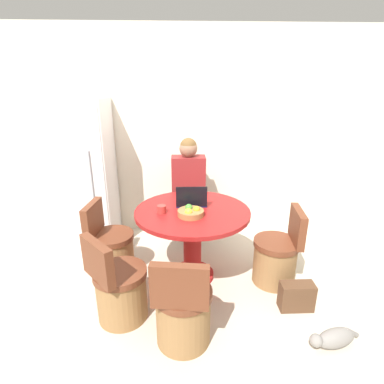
# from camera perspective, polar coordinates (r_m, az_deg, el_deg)

# --- Properties ---
(ground_plane) EXTENTS (12.00, 12.00, 0.00)m
(ground_plane) POSITION_cam_1_polar(r_m,az_deg,el_deg) (3.16, 0.61, -17.62)
(ground_plane) COLOR beige
(wall_back) EXTENTS (7.00, 0.06, 2.60)m
(wall_back) POSITION_cam_1_polar(r_m,az_deg,el_deg) (3.92, -0.31, 10.67)
(wall_back) COLOR silver
(wall_back) RESTS_ON ground_plane
(refrigerator) EXTENTS (0.76, 0.63, 1.79)m
(refrigerator) POSITION_cam_1_polar(r_m,az_deg,el_deg) (3.85, -20.52, 3.03)
(refrigerator) COLOR white
(refrigerator) RESTS_ON ground_plane
(dining_table) EXTENTS (1.13, 1.13, 0.76)m
(dining_table) POSITION_cam_1_polar(r_m,az_deg,el_deg) (3.01, 0.07, -6.97)
(dining_table) COLOR maroon
(dining_table) RESTS_ON ground_plane
(chair_right_side) EXTENTS (0.46, 0.45, 0.80)m
(chair_right_side) POSITION_cam_1_polar(r_m,az_deg,el_deg) (3.20, 15.83, -11.93)
(chair_right_side) COLOR olive
(chair_right_side) RESTS_ON ground_plane
(chair_near_camera) EXTENTS (0.45, 0.46, 0.80)m
(chair_near_camera) POSITION_cam_1_polar(r_m,az_deg,el_deg) (2.47, -1.74, -21.93)
(chair_near_camera) COLOR olive
(chair_near_camera) RESTS_ON ground_plane
(chair_near_left_corner) EXTENTS (0.52, 0.52, 0.80)m
(chair_near_left_corner) POSITION_cam_1_polar(r_m,az_deg,el_deg) (2.74, -13.62, -17.73)
(chair_near_left_corner) COLOR olive
(chair_near_left_corner) RESTS_ON ground_plane
(chair_left_side) EXTENTS (0.46, 0.45, 0.80)m
(chair_left_side) POSITION_cam_1_polar(r_m,az_deg,el_deg) (3.32, -15.07, -10.65)
(chair_left_side) COLOR olive
(chair_left_side) RESTS_ON ground_plane
(person_seated) EXTENTS (0.40, 0.37, 1.34)m
(person_seated) POSITION_cam_1_polar(r_m,az_deg,el_deg) (3.67, -0.68, 1.06)
(person_seated) COLOR #2D2D38
(person_seated) RESTS_ON ground_plane
(laptop) EXTENTS (0.31, 0.22, 0.22)m
(laptop) POSITION_cam_1_polar(r_m,az_deg,el_deg) (3.02, -0.13, -1.71)
(laptop) COLOR #141947
(laptop) RESTS_ON dining_table
(fruit_bowl) EXTENTS (0.25, 0.25, 0.09)m
(fruit_bowl) POSITION_cam_1_polar(r_m,az_deg,el_deg) (2.79, -0.22, -3.86)
(fruit_bowl) COLOR olive
(fruit_bowl) RESTS_ON dining_table
(coffee_cup) EXTENTS (0.09, 0.09, 0.08)m
(coffee_cup) POSITION_cam_1_polar(r_m,az_deg,el_deg) (2.86, -5.83, -3.29)
(coffee_cup) COLOR #B2332D
(coffee_cup) RESTS_ON dining_table
(cat) EXTENTS (0.44, 0.21, 0.15)m
(cat) POSITION_cam_1_polar(r_m,az_deg,el_deg) (2.78, 25.43, -23.84)
(cat) COLOR gray
(cat) RESTS_ON ground_plane
(handbag) EXTENTS (0.30, 0.14, 0.26)m
(handbag) POSITION_cam_1_polar(r_m,az_deg,el_deg) (2.99, 19.28, -18.24)
(handbag) COLOR brown
(handbag) RESTS_ON ground_plane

